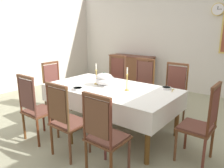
{
  "coord_description": "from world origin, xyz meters",
  "views": [
    {
      "loc": [
        2.17,
        -2.89,
        1.74
      ],
      "look_at": [
        0.09,
        -0.23,
        0.86
      ],
      "focal_mm": 34.87,
      "sensor_mm": 36.0,
      "label": 1
    }
  ],
  "objects_px": {
    "chair_head_east": "(201,123)",
    "spoon_primary": "(173,90)",
    "soup_tureen": "(104,79)",
    "sideboard": "(131,70)",
    "chair_south_c": "(104,134)",
    "dining_table": "(111,92)",
    "mounted_clock": "(218,9)",
    "chair_north_a": "(114,81)",
    "spoon_secondary": "(104,77)",
    "chair_north_c": "(173,93)",
    "candlestick_east": "(127,81)",
    "chair_south_a": "(36,107)",
    "candlestick_west": "(96,76)",
    "chair_head_west": "(55,86)",
    "bowl_near_left": "(166,88)",
    "chair_south_b": "(66,119)",
    "bowl_far_left": "(78,89)",
    "bowl_near_right": "(108,77)",
    "chair_north_b": "(142,87)"
  },
  "relations": [
    {
      "from": "chair_head_east",
      "to": "spoon_primary",
      "type": "bearing_deg",
      "value": 52.0
    },
    {
      "from": "spoon_primary",
      "to": "soup_tureen",
      "type": "bearing_deg",
      "value": -171.34
    },
    {
      "from": "sideboard",
      "to": "chair_south_c",
      "type": "bearing_deg",
      "value": 119.2
    },
    {
      "from": "dining_table",
      "to": "mounted_clock",
      "type": "height_order",
      "value": "mounted_clock"
    },
    {
      "from": "chair_north_a",
      "to": "spoon_secondary",
      "type": "bearing_deg",
      "value": 103.22
    },
    {
      "from": "spoon_secondary",
      "to": "chair_head_east",
      "type": "bearing_deg",
      "value": -23.5
    },
    {
      "from": "chair_south_c",
      "to": "spoon_secondary",
      "type": "bearing_deg",
      "value": 130.25
    },
    {
      "from": "chair_north_c",
      "to": "candlestick_east",
      "type": "distance_m",
      "value": 1.12
    },
    {
      "from": "chair_north_a",
      "to": "candlestick_east",
      "type": "bearing_deg",
      "value": 135.55
    },
    {
      "from": "candlestick_east",
      "to": "spoon_secondary",
      "type": "xyz_separation_m",
      "value": [
        -0.9,
        0.5,
        -0.15
      ]
    },
    {
      "from": "chair_south_a",
      "to": "candlestick_west",
      "type": "xyz_separation_m",
      "value": [
        0.37,
        0.99,
        0.37
      ]
    },
    {
      "from": "chair_north_c",
      "to": "chair_head_west",
      "type": "bearing_deg",
      "value": 24.57
    },
    {
      "from": "spoon_primary",
      "to": "spoon_secondary",
      "type": "relative_size",
      "value": 0.98
    },
    {
      "from": "bowl_near_left",
      "to": "spoon_secondary",
      "type": "relative_size",
      "value": 0.84
    },
    {
      "from": "chair_south_b",
      "to": "spoon_primary",
      "type": "height_order",
      "value": "chair_south_b"
    },
    {
      "from": "chair_head_west",
      "to": "candlestick_east",
      "type": "xyz_separation_m",
      "value": [
        1.81,
        -0.0,
        0.38
      ]
    },
    {
      "from": "chair_south_c",
      "to": "bowl_far_left",
      "type": "distance_m",
      "value": 1.16
    },
    {
      "from": "bowl_far_left",
      "to": "chair_north_c",
      "type": "bearing_deg",
      "value": 55.61
    },
    {
      "from": "chair_north_a",
      "to": "candlestick_east",
      "type": "height_order",
      "value": "chair_north_a"
    },
    {
      "from": "bowl_near_left",
      "to": "bowl_far_left",
      "type": "xyz_separation_m",
      "value": [
        -1.1,
        -0.9,
        0.0
      ]
    },
    {
      "from": "bowl_near_right",
      "to": "spoon_secondary",
      "type": "relative_size",
      "value": 1.12
    },
    {
      "from": "sideboard",
      "to": "bowl_near_right",
      "type": "bearing_deg",
      "value": 113.33
    },
    {
      "from": "spoon_primary",
      "to": "chair_north_b",
      "type": "bearing_deg",
      "value": 133.17
    },
    {
      "from": "candlestick_west",
      "to": "chair_south_a",
      "type": "bearing_deg",
      "value": -110.36
    },
    {
      "from": "chair_north_c",
      "to": "spoon_secondary",
      "type": "bearing_deg",
      "value": 21.3
    },
    {
      "from": "mounted_clock",
      "to": "chair_north_b",
      "type": "bearing_deg",
      "value": -109.78
    },
    {
      "from": "bowl_far_left",
      "to": "spoon_secondary",
      "type": "height_order",
      "value": "bowl_far_left"
    },
    {
      "from": "candlestick_east",
      "to": "bowl_near_left",
      "type": "distance_m",
      "value": 0.66
    },
    {
      "from": "chair_south_a",
      "to": "chair_north_a",
      "type": "height_order",
      "value": "chair_north_a"
    },
    {
      "from": "chair_south_a",
      "to": "sideboard",
      "type": "relative_size",
      "value": 0.74
    },
    {
      "from": "chair_head_west",
      "to": "chair_head_east",
      "type": "height_order",
      "value": "chair_head_east"
    },
    {
      "from": "chair_south_b",
      "to": "sideboard",
      "type": "xyz_separation_m",
      "value": [
        -1.51,
        3.9,
        -0.09
      ]
    },
    {
      "from": "dining_table",
      "to": "chair_south_b",
      "type": "distance_m",
      "value": 1.0
    },
    {
      "from": "chair_south_b",
      "to": "chair_south_c",
      "type": "relative_size",
      "value": 1.01
    },
    {
      "from": "bowl_far_left",
      "to": "spoon_primary",
      "type": "height_order",
      "value": "bowl_far_left"
    },
    {
      "from": "dining_table",
      "to": "chair_north_a",
      "type": "bearing_deg",
      "value": 124.77
    },
    {
      "from": "soup_tureen",
      "to": "bowl_near_left",
      "type": "distance_m",
      "value": 1.04
    },
    {
      "from": "chair_north_c",
      "to": "candlestick_east",
      "type": "height_order",
      "value": "candlestick_east"
    },
    {
      "from": "chair_south_c",
      "to": "bowl_near_left",
      "type": "height_order",
      "value": "chair_south_c"
    },
    {
      "from": "chair_north_b",
      "to": "spoon_primary",
      "type": "relative_size",
      "value": 6.56
    },
    {
      "from": "bowl_near_left",
      "to": "sideboard",
      "type": "distance_m",
      "value": 3.38
    },
    {
      "from": "chair_head_west",
      "to": "soup_tureen",
      "type": "relative_size",
      "value": 3.49
    },
    {
      "from": "chair_north_c",
      "to": "chair_head_east",
      "type": "distance_m",
      "value": 1.28
    },
    {
      "from": "chair_north_c",
      "to": "mounted_clock",
      "type": "bearing_deg",
      "value": -92.77
    },
    {
      "from": "chair_south_a",
      "to": "bowl_near_right",
      "type": "distance_m",
      "value": 1.51
    },
    {
      "from": "bowl_near_left",
      "to": "bowl_far_left",
      "type": "relative_size",
      "value": 0.87
    },
    {
      "from": "candlestick_west",
      "to": "mounted_clock",
      "type": "bearing_deg",
      "value": 70.52
    },
    {
      "from": "chair_south_b",
      "to": "chair_north_b",
      "type": "height_order",
      "value": "chair_north_b"
    },
    {
      "from": "chair_north_a",
      "to": "spoon_primary",
      "type": "height_order",
      "value": "chair_north_a"
    },
    {
      "from": "spoon_secondary",
      "to": "chair_north_a",
      "type": "bearing_deg",
      "value": 93.37
    }
  ]
}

